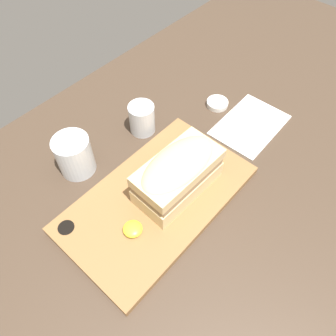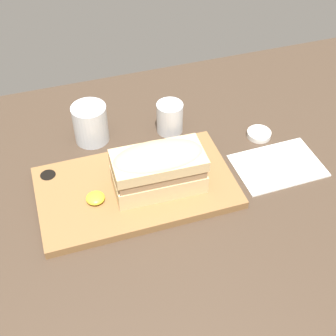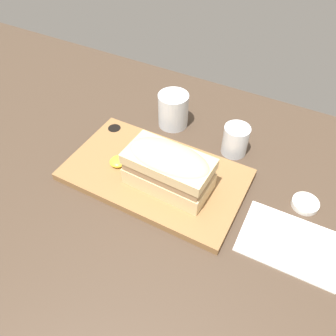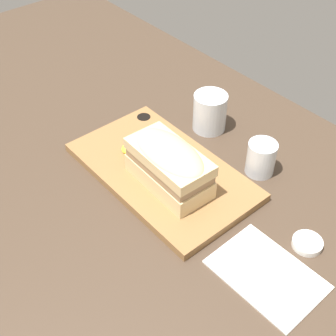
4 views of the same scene
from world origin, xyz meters
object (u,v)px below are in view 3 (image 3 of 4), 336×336
Objects in this scene: serving_board at (155,174)px; water_glass at (173,112)px; napkin at (290,243)px; condiment_dish at (305,204)px; wine_glass at (235,141)px; sandwich at (169,167)px.

serving_board is 4.42× the size of water_glass.
condiment_dish reaches higher than napkin.
serving_board is 5.36× the size of wine_glass.
sandwich is (4.46, -1.77, 6.19)cm from serving_board.
condiment_dish is (0.50, 10.46, 0.44)cm from napkin.
serving_board is 2.18× the size of sandwich.
condiment_dish is at bearing 14.10° from serving_board.
serving_board reaches higher than condiment_dish.
napkin is 10.48cm from condiment_dish.
napkin is (18.53, -18.92, -3.07)cm from wine_glass.
sandwich is 20.33cm from wine_glass.
napkin is at bearing -1.55° from sandwich.
wine_glass is 26.66cm from napkin.
sandwich is 27.65cm from napkin.
water_glass is at bearing 172.19° from wine_glass.
water_glass reaches higher than napkin.
sandwich is 2.46× the size of wine_glass.
napkin is (31.22, -2.49, -0.71)cm from serving_board.
napkin is 3.40× the size of condiment_dish.
sandwich reaches higher than serving_board.
condiment_dish is at bearing -23.96° from wine_glass.
napkin is at bearing -45.59° from wine_glass.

